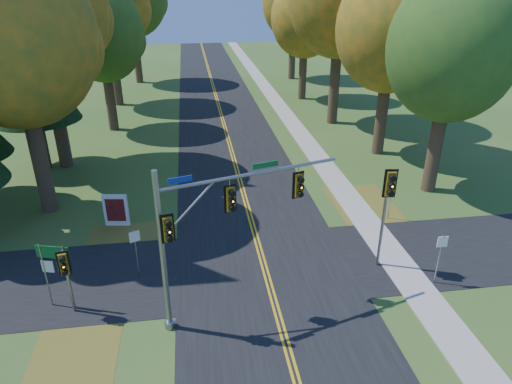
{
  "coord_description": "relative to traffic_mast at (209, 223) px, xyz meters",
  "views": [
    {
      "loc": [
        -2.92,
        -15.33,
        12.13
      ],
      "look_at": [
        -0.18,
        3.27,
        3.2
      ],
      "focal_mm": 32.0,
      "sensor_mm": 36.0,
      "label": 1
    }
  ],
  "objects": [
    {
      "name": "ground",
      "position": [
        2.5,
        1.04,
        -4.17
      ],
      "size": [
        160.0,
        160.0,
        0.0
      ],
      "primitive_type": "plane",
      "color": "#2F561E",
      "rests_on": "ground"
    },
    {
      "name": "road_main",
      "position": [
        2.5,
        1.04,
        -4.16
      ],
      "size": [
        8.0,
        160.0,
        0.02
      ],
      "primitive_type": "cube",
      "color": "black",
      "rests_on": "ground"
    },
    {
      "name": "road_cross",
      "position": [
        2.5,
        3.04,
        -4.16
      ],
      "size": [
        60.0,
        6.0,
        0.02
      ],
      "primitive_type": "cube",
      "color": "black",
      "rests_on": "ground"
    },
    {
      "name": "centerline_left",
      "position": [
        2.4,
        1.04,
        -4.14
      ],
      "size": [
        0.1,
        160.0,
        0.01
      ],
      "primitive_type": "cube",
      "color": "gold",
      "rests_on": "road_main"
    },
    {
      "name": "centerline_right",
      "position": [
        2.6,
        1.04,
        -4.14
      ],
      "size": [
        0.1,
        160.0,
        0.01
      ],
      "primitive_type": "cube",
      "color": "gold",
      "rests_on": "road_main"
    },
    {
      "name": "sidewalk_east",
      "position": [
        8.7,
        1.04,
        -4.14
      ],
      "size": [
        1.6,
        160.0,
        0.06
      ],
      "primitive_type": "cube",
      "color": "#9E998E",
      "rests_on": "ground"
    },
    {
      "name": "leaf_patch_w_near",
      "position": [
        -4.0,
        5.04,
        -4.16
      ],
      "size": [
        4.0,
        6.0,
        0.0
      ],
      "primitive_type": "cube",
      "color": "brown",
      "rests_on": "ground"
    },
    {
      "name": "leaf_patch_e",
      "position": [
        9.3,
        7.04,
        -4.16
      ],
      "size": [
        3.5,
        8.0,
        0.0
      ],
      "primitive_type": "cube",
      "color": "brown",
      "rests_on": "ground"
    },
    {
      "name": "leaf_patch_w_far",
      "position": [
        -5.0,
        -1.96,
        -4.16
      ],
      "size": [
        3.0,
        5.0,
        0.0
      ],
      "primitive_type": "cube",
      "color": "brown",
      "rests_on": "ground"
    },
    {
      "name": "tree_w_a",
      "position": [
        -8.63,
        10.42,
        5.32
      ],
      "size": [
        8.0,
        8.0,
        14.15
      ],
      "color": "#38281C",
      "rests_on": "ground"
    },
    {
      "name": "tree_e_a",
      "position": [
        14.06,
        9.81,
        4.36
      ],
      "size": [
        7.2,
        7.2,
        12.73
      ],
      "color": "#38281C",
      "rests_on": "ground"
    },
    {
      "name": "tree_w_b",
      "position": [
        -9.22,
        17.32,
        6.2
      ],
      "size": [
        8.6,
        8.6,
        15.38
      ],
      "color": "#38281C",
      "rests_on": "ground"
    },
    {
      "name": "tree_e_b",
      "position": [
        13.47,
        16.61,
        4.73
      ],
      "size": [
        7.6,
        7.6,
        13.33
      ],
      "color": "#38281C",
      "rests_on": "ground"
    },
    {
      "name": "tree_w_c",
      "position": [
        -7.04,
        25.51,
        3.78
      ],
      "size": [
        6.8,
        6.8,
        11.91
      ],
      "color": "#38281C",
      "rests_on": "ground"
    },
    {
      "name": "tree_w_d",
      "position": [
        -7.63,
        34.22,
        5.61
      ],
      "size": [
        8.2,
        8.2,
        14.56
      ],
      "color": "#38281C",
      "rests_on": "ground"
    },
    {
      "name": "tree_e_d",
      "position": [
        11.76,
        33.91,
        4.07
      ],
      "size": [
        7.0,
        7.0,
        12.32
      ],
      "color": "#38281C",
      "rests_on": "ground"
    },
    {
      "name": "tree_e_e",
      "position": [
        12.97,
        44.62,
        5.02
      ],
      "size": [
        7.8,
        7.8,
        13.74
      ],
      "color": "#38281C",
      "rests_on": "ground"
    },
    {
      "name": "pine_c",
      "position": [
        -10.5,
        17.04,
        5.52
      ],
      "size": [
        5.6,
        5.6,
        20.56
      ],
      "color": "#38281C",
      "rests_on": "ground"
    },
    {
      "name": "traffic_mast",
      "position": [
        0.0,
        0.0,
        0.0
      ],
      "size": [
        6.89,
        2.39,
        6.48
      ],
      "rotation": [
        0.0,
        0.0,
        0.29
      ],
      "color": "gray",
      "rests_on": "ground"
    },
    {
      "name": "east_signal_pole",
      "position": [
        7.68,
        2.14,
        -0.45
      ],
      "size": [
        0.57,
        0.66,
        4.91
      ],
      "rotation": [
        0.0,
        0.0,
        -0.11
      ],
      "color": "gray",
      "rests_on": "ground"
    },
    {
      "name": "ped_signal_pole",
      "position": [
        -5.47,
        0.85,
        -1.98
      ],
      "size": [
        0.46,
        0.54,
        2.94
      ],
      "rotation": [
        0.0,
        0.0,
        0.19
      ],
      "color": "gray",
      "rests_on": "ground"
    },
    {
      "name": "route_sign_cluster",
      "position": [
        -6.0,
        1.43,
        -2.12
      ],
      "size": [
        1.31,
        0.41,
        2.9
      ],
      "rotation": [
        0.0,
        0.0,
        -0.28
      ],
      "color": "gray",
      "rests_on": "ground"
    },
    {
      "name": "info_kiosk",
      "position": [
        -4.65,
        7.95,
        -3.28
      ],
      "size": [
        1.31,
        0.38,
        1.79
      ],
      "rotation": [
        0.0,
        0.0,
        -0.16
      ],
      "color": "silver",
      "rests_on": "ground"
    },
    {
      "name": "reg_sign_e_north",
      "position": [
        10.0,
        6.53,
        -2.78
      ],
      "size": [
        0.36,
        0.19,
        2.02
      ],
      "rotation": [
        0.0,
        0.0,
        -0.43
      ],
      "color": "gray",
      "rests_on": "ground"
    },
    {
      "name": "reg_sign_e_south",
      "position": [
        9.65,
        0.68,
        -2.5
      ],
      "size": [
        0.47,
        0.07,
        2.43
      ],
      "rotation": [
        0.0,
        0.0,
        0.01
      ],
      "color": "gray",
      "rests_on": "ground"
    },
    {
      "name": "reg_sign_w",
      "position": [
        -3.12,
        3.03,
        -2.53
      ],
      "size": [
        0.43,
        0.22,
        2.39
      ],
      "rotation": [
        0.0,
        0.0,
        0.43
      ],
      "color": "gray",
      "rests_on": "ground"
    }
  ]
}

